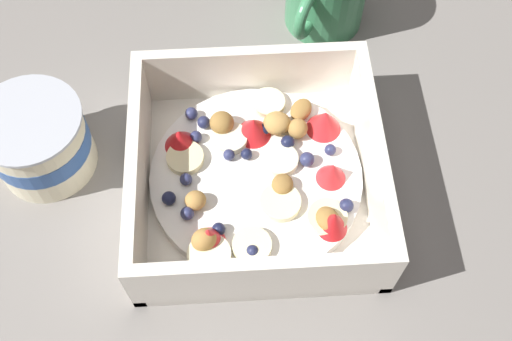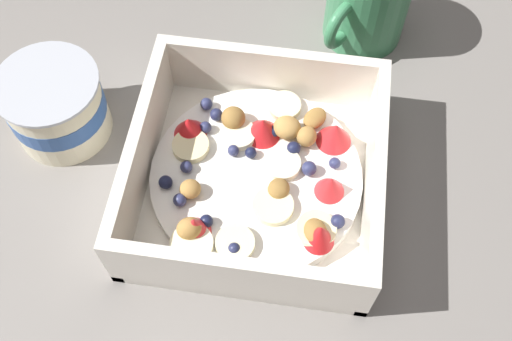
{
  "view_description": "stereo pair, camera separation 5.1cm",
  "coord_description": "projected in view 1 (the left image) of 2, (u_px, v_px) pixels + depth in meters",
  "views": [
    {
      "loc": [
        -0.27,
        0.01,
        0.47
      ],
      "look_at": [
        -0.02,
        -0.01,
        0.03
      ],
      "focal_mm": 42.42,
      "sensor_mm": 36.0,
      "label": 1
    },
    {
      "loc": [
        -0.27,
        -0.04,
        0.47
      ],
      "look_at": [
        -0.02,
        -0.01,
        0.03
      ],
      "focal_mm": 42.42,
      "sensor_mm": 36.0,
      "label": 2
    }
  ],
  "objects": [
    {
      "name": "ground_plane",
      "position": [
        247.0,
        170.0,
        0.54
      ],
      "size": [
        2.4,
        2.4,
        0.0
      ],
      "primitive_type": "plane",
      "color": "gray"
    },
    {
      "name": "fruit_bowl",
      "position": [
        257.0,
        175.0,
        0.52
      ],
      "size": [
        0.21,
        0.21,
        0.07
      ],
      "color": "white",
      "rests_on": "ground"
    },
    {
      "name": "yogurt_cup",
      "position": [
        39.0,
        141.0,
        0.52
      ],
      "size": [
        0.09,
        0.09,
        0.07
      ],
      "color": "beige",
      "rests_on": "ground"
    }
  ]
}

